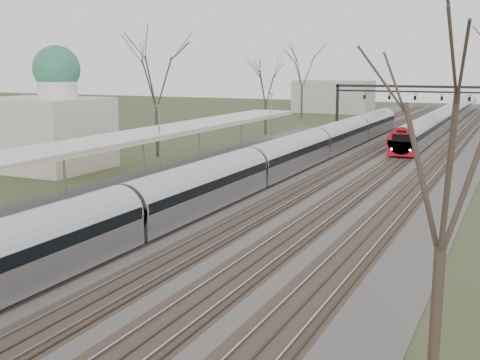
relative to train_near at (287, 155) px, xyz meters
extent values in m
cube|color=#474442|center=(2.50, 10.12, -1.43)|extent=(24.00, 160.00, 0.10)
cube|color=#4C3828|center=(-3.50, 10.12, -1.39)|extent=(2.60, 160.00, 0.06)
cube|color=gray|center=(-4.22, 10.12, -1.32)|extent=(0.07, 160.00, 0.12)
cube|color=gray|center=(-2.78, 10.12, -1.32)|extent=(0.07, 160.00, 0.12)
cube|color=#4C3828|center=(0.00, 10.12, -1.39)|extent=(2.60, 160.00, 0.06)
cube|color=gray|center=(-0.72, 10.12, -1.32)|extent=(0.07, 160.00, 0.12)
cube|color=gray|center=(0.72, 10.12, -1.32)|extent=(0.07, 160.00, 0.12)
cube|color=#4C3828|center=(3.50, 10.12, -1.39)|extent=(2.60, 160.00, 0.06)
cube|color=gray|center=(2.78, 10.12, -1.32)|extent=(0.07, 160.00, 0.12)
cube|color=gray|center=(4.22, 10.12, -1.32)|extent=(0.07, 160.00, 0.12)
cube|color=#4C3828|center=(7.00, 10.12, -1.39)|extent=(2.60, 160.00, 0.06)
cube|color=gray|center=(6.28, 10.12, -1.32)|extent=(0.07, 160.00, 0.12)
cube|color=gray|center=(7.72, 10.12, -1.32)|extent=(0.07, 160.00, 0.12)
cube|color=#4C3828|center=(10.50, 10.12, -1.39)|extent=(2.60, 160.00, 0.06)
cube|color=gray|center=(9.78, 10.12, -1.32)|extent=(0.07, 160.00, 0.12)
cube|color=gray|center=(11.22, 10.12, -1.32)|extent=(0.07, 160.00, 0.12)
cube|color=#9E9B93|center=(-6.55, -7.38, -0.98)|extent=(3.50, 69.00, 1.00)
cylinder|color=slate|center=(-6.55, -18.88, 1.02)|extent=(0.14, 0.14, 3.00)
cylinder|color=slate|center=(-6.55, -10.88, 1.02)|extent=(0.14, 0.14, 3.00)
cylinder|color=slate|center=(-6.55, -2.88, 1.02)|extent=(0.14, 0.14, 3.00)
cylinder|color=slate|center=(-6.55, 5.12, 1.02)|extent=(0.14, 0.14, 3.00)
cube|color=silver|center=(-6.55, -11.88, 2.57)|extent=(4.10, 50.00, 0.12)
cube|color=beige|center=(-6.55, -11.88, 2.40)|extent=(4.10, 50.00, 0.25)
cube|color=beige|center=(-19.50, -6.88, 1.52)|extent=(10.00, 8.00, 6.00)
cylinder|color=silver|center=(-17.50, -6.88, 5.72)|extent=(3.20, 3.20, 2.50)
sphere|color=#29684C|center=(-17.50, -6.88, 6.92)|extent=(3.80, 3.80, 3.80)
cube|color=black|center=(-7.50, 40.12, 1.52)|extent=(0.35, 0.35, 6.00)
cube|color=black|center=(2.75, 40.12, 4.42)|extent=(21.00, 0.35, 0.35)
cube|color=black|center=(2.75, 40.12, 3.72)|extent=(21.00, 0.25, 0.25)
cube|color=black|center=(-3.50, 39.92, 3.02)|extent=(0.32, 0.22, 0.85)
sphere|color=#0CFF19|center=(-3.50, 39.78, 3.27)|extent=(0.16, 0.16, 0.16)
cube|color=black|center=(0.00, 39.92, 3.02)|extent=(0.32, 0.22, 0.85)
sphere|color=#0CFF19|center=(0.00, 39.78, 3.27)|extent=(0.16, 0.16, 0.16)
cube|color=black|center=(3.50, 39.92, 3.02)|extent=(0.32, 0.22, 0.85)
sphere|color=#0CFF19|center=(3.50, 39.78, 3.27)|extent=(0.16, 0.16, 0.16)
cube|color=black|center=(7.00, 39.92, 3.02)|extent=(0.32, 0.22, 0.85)
sphere|color=#0CFF19|center=(7.00, 39.78, 3.27)|extent=(0.16, 0.16, 0.16)
cube|color=black|center=(10.50, 39.92, 3.02)|extent=(0.32, 0.22, 0.85)
sphere|color=#0CFF19|center=(10.50, 39.78, 3.27)|extent=(0.16, 0.16, 0.16)
cylinder|color=#2D231C|center=(-14.50, 3.12, 1.00)|extent=(0.30, 0.30, 4.95)
cylinder|color=#2D231C|center=(15.50, -29.88, 0.55)|extent=(0.30, 0.30, 4.05)
cube|color=#A4A7AE|center=(0.00, 0.24, -0.38)|extent=(2.55, 75.00, 1.60)
cylinder|color=#A4A7AE|center=(0.00, 0.24, 0.27)|extent=(2.60, 74.70, 2.60)
cube|color=black|center=(0.00, 0.24, 0.37)|extent=(2.62, 74.40, 0.55)
cube|color=black|center=(0.00, 0.24, -1.30)|extent=(1.80, 74.00, 0.35)
cube|color=#A4A7AE|center=(7.00, 49.07, -0.38)|extent=(2.55, 75.00, 1.60)
cylinder|color=#A4A7AE|center=(7.00, 49.07, 0.27)|extent=(2.60, 74.70, 2.60)
cube|color=black|center=(7.00, 49.07, 0.37)|extent=(2.62, 74.40, 0.55)
cube|color=#B20A1B|center=(7.00, 11.67, -0.43)|extent=(2.55, 0.50, 1.50)
cylinder|color=#B20A1B|center=(7.00, 11.72, 0.27)|extent=(2.60, 0.60, 2.60)
cube|color=black|center=(7.00, 11.45, 0.57)|extent=(1.70, 0.12, 0.70)
sphere|color=white|center=(6.15, 11.47, -0.53)|extent=(0.22, 0.22, 0.22)
sphere|color=white|center=(7.85, 11.47, -0.53)|extent=(0.22, 0.22, 0.22)
cube|color=black|center=(7.00, 49.07, -1.30)|extent=(1.80, 74.00, 0.35)
camera|label=1|loc=(17.15, -45.41, 7.12)|focal=45.00mm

